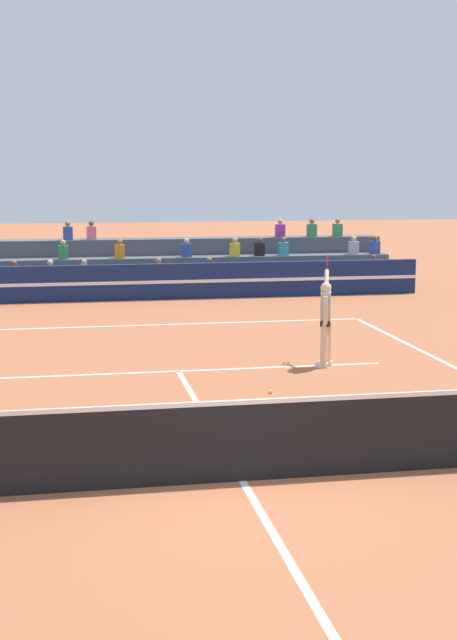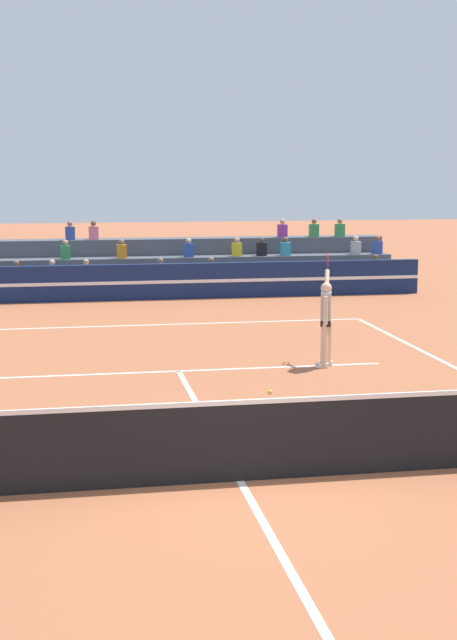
% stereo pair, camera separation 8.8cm
% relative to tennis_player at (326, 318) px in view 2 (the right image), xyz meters
% --- Properties ---
extents(ground_plane, '(120.00, 120.00, 0.00)m').
position_rel_tennis_player_xyz_m(ground_plane, '(-2.97, -6.36, -0.98)').
color(ground_plane, '#AD603D').
extents(court_lines, '(11.10, 23.90, 0.01)m').
position_rel_tennis_player_xyz_m(court_lines, '(-2.97, -6.36, -0.98)').
color(court_lines, white).
rests_on(court_lines, ground).
extents(tennis_net, '(12.00, 0.10, 1.10)m').
position_rel_tennis_player_xyz_m(tennis_net, '(-2.97, -6.36, -0.44)').
color(tennis_net, slate).
rests_on(tennis_net, ground).
extents(sponsor_banner_wall, '(18.00, 0.26, 1.10)m').
position_rel_tennis_player_xyz_m(sponsor_banner_wall, '(-2.97, 10.21, -0.43)').
color(sponsor_banner_wall, navy).
rests_on(sponsor_banner_wall, ground).
extents(bleacher_stand, '(17.56, 2.85, 2.28)m').
position_rel_tennis_player_xyz_m(bleacher_stand, '(-2.95, 12.74, -0.33)').
color(bleacher_stand, '#4C515B').
rests_on(bleacher_stand, ground).
extents(tennis_player, '(0.57, 1.30, 2.29)m').
position_rel_tennis_player_xyz_m(tennis_player, '(0.00, 0.00, 0.00)').
color(tennis_player, beige).
rests_on(tennis_player, ground).
extents(tennis_ball, '(0.07, 0.07, 0.07)m').
position_rel_tennis_player_xyz_m(tennis_ball, '(-1.60, -2.02, -0.95)').
color(tennis_ball, '#C6DB33').
rests_on(tennis_ball, ground).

